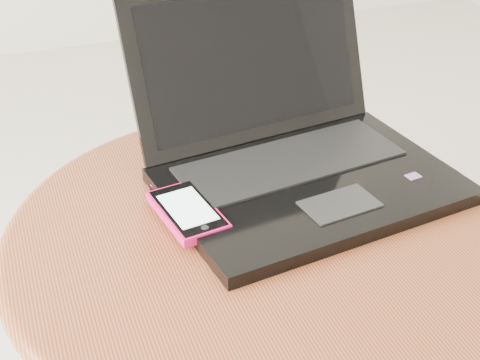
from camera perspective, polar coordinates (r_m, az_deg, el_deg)
name	(u,v)px	position (r m, az deg, el deg)	size (l,w,h in m)	color
table	(258,291)	(0.94, 1.49, -9.12)	(0.65, 0.65, 0.51)	#563215
laptop	(292,147)	(0.95, 4.29, 2.73)	(0.41, 0.39, 0.24)	black
phone_black	(189,197)	(0.92, -4.22, -1.39)	(0.09, 0.12, 0.01)	black
phone_pink	(188,212)	(0.87, -4.33, -2.63)	(0.08, 0.13, 0.01)	#D6135C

